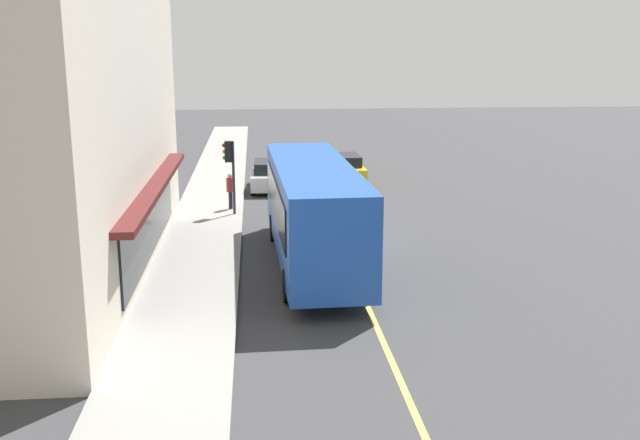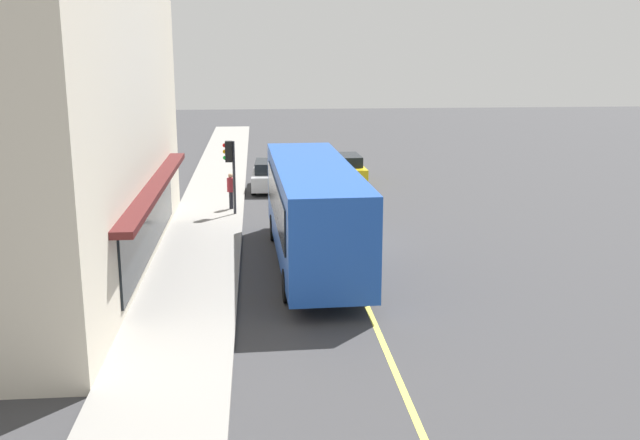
{
  "view_description": "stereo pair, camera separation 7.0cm",
  "coord_description": "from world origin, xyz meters",
  "px_view_note": "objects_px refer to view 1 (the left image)",
  "views": [
    {
      "loc": [
        -26.79,
        3.16,
        7.36
      ],
      "look_at": [
        -2.96,
        1.01,
        1.6
      ],
      "focal_mm": 40.86,
      "sensor_mm": 36.0,
      "label": 1
    },
    {
      "loc": [
        -26.79,
        3.08,
        7.36
      ],
      "look_at": [
        -2.96,
        1.01,
        1.6
      ],
      "focal_mm": 40.86,
      "sensor_mm": 36.0,
      "label": 2
    }
  ],
  "objects_px": {
    "traffic_light": "(229,160)",
    "car_silver": "(269,176)",
    "pedestrian_by_curb": "(230,188)",
    "bus": "(313,209)",
    "car_yellow": "(345,169)"
  },
  "relations": [
    {
      "from": "bus",
      "to": "pedestrian_by_curb",
      "type": "height_order",
      "value": "bus"
    },
    {
      "from": "traffic_light",
      "to": "pedestrian_by_curb",
      "type": "height_order",
      "value": "traffic_light"
    },
    {
      "from": "bus",
      "to": "car_yellow",
      "type": "height_order",
      "value": "bus"
    },
    {
      "from": "car_yellow",
      "to": "pedestrian_by_curb",
      "type": "xyz_separation_m",
      "value": [
        -6.97,
        6.05,
        0.38
      ]
    },
    {
      "from": "traffic_light",
      "to": "car_silver",
      "type": "xyz_separation_m",
      "value": [
        6.15,
        -1.83,
        -1.79
      ]
    },
    {
      "from": "traffic_light",
      "to": "car_silver",
      "type": "distance_m",
      "value": 6.66
    },
    {
      "from": "traffic_light",
      "to": "pedestrian_by_curb",
      "type": "bearing_deg",
      "value": 2.03
    },
    {
      "from": "car_yellow",
      "to": "pedestrian_by_curb",
      "type": "distance_m",
      "value": 9.23
    },
    {
      "from": "pedestrian_by_curb",
      "to": "traffic_light",
      "type": "bearing_deg",
      "value": -177.97
    },
    {
      "from": "traffic_light",
      "to": "pedestrian_by_curb",
      "type": "xyz_separation_m",
      "value": [
        1.03,
        0.04,
        -1.41
      ]
    },
    {
      "from": "bus",
      "to": "car_silver",
      "type": "distance_m",
      "value": 13.74
    },
    {
      "from": "car_silver",
      "to": "car_yellow",
      "type": "relative_size",
      "value": 1.0
    },
    {
      "from": "bus",
      "to": "traffic_light",
      "type": "xyz_separation_m",
      "value": [
        7.48,
        3.02,
        0.55
      ]
    },
    {
      "from": "traffic_light",
      "to": "pedestrian_by_curb",
      "type": "distance_m",
      "value": 1.75
    },
    {
      "from": "bus",
      "to": "car_yellow",
      "type": "relative_size",
      "value": 2.57
    }
  ]
}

